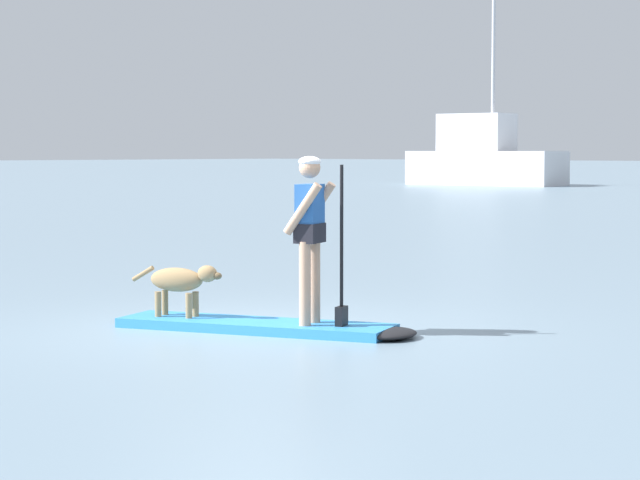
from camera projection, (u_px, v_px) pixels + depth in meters
The scene contains 5 objects.
ground_plane at pixel (255, 330), 13.05m from camera, with size 400.00×400.00×0.00m, color gray.
paddleboard at pixel (275, 327), 12.96m from camera, with size 3.28×1.84×0.10m.
person_paddler at pixel (311, 227), 12.73m from camera, with size 0.68×0.59×1.73m.
dog at pixel (181, 281), 13.34m from camera, with size 1.04×0.47×0.57m.
moored_boat_far_starboard at pixel (483, 158), 68.14m from camera, with size 8.86×3.87×11.96m.
Camera 1 is at (9.32, -9.01, 1.89)m, focal length 69.78 mm.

